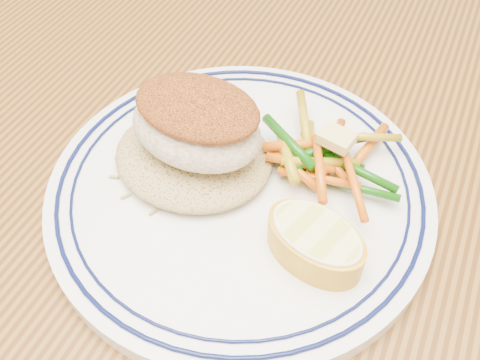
% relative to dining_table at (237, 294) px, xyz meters
% --- Properties ---
extents(dining_table, '(1.50, 0.90, 0.75)m').
position_rel_dining_table_xyz_m(dining_table, '(0.00, 0.00, 0.00)').
color(dining_table, '#502F10').
rests_on(dining_table, ground).
extents(plate, '(0.28, 0.28, 0.02)m').
position_rel_dining_table_xyz_m(plate, '(-0.01, 0.02, 0.11)').
color(plate, white).
rests_on(plate, dining_table).
extents(rice_pilaf, '(0.12, 0.10, 0.02)m').
position_rel_dining_table_xyz_m(rice_pilaf, '(-0.05, 0.03, 0.12)').
color(rice_pilaf, '#A28A51').
rests_on(rice_pilaf, plate).
extents(fish_fillet, '(0.10, 0.08, 0.05)m').
position_rel_dining_table_xyz_m(fish_fillet, '(-0.04, 0.03, 0.15)').
color(fish_fillet, beige).
rests_on(fish_fillet, rice_pilaf).
extents(vegetable_pile, '(0.11, 0.11, 0.03)m').
position_rel_dining_table_xyz_m(vegetable_pile, '(0.04, 0.06, 0.12)').
color(vegetable_pile, '#124F09').
rests_on(vegetable_pile, plate).
extents(butter_pat, '(0.03, 0.02, 0.01)m').
position_rel_dining_table_xyz_m(butter_pat, '(0.05, 0.07, 0.14)').
color(butter_pat, '#F3DA77').
rests_on(butter_pat, vegetable_pile).
extents(lemon_wedge, '(0.08, 0.08, 0.03)m').
position_rel_dining_table_xyz_m(lemon_wedge, '(0.06, -0.01, 0.13)').
color(lemon_wedge, gold).
rests_on(lemon_wedge, plate).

